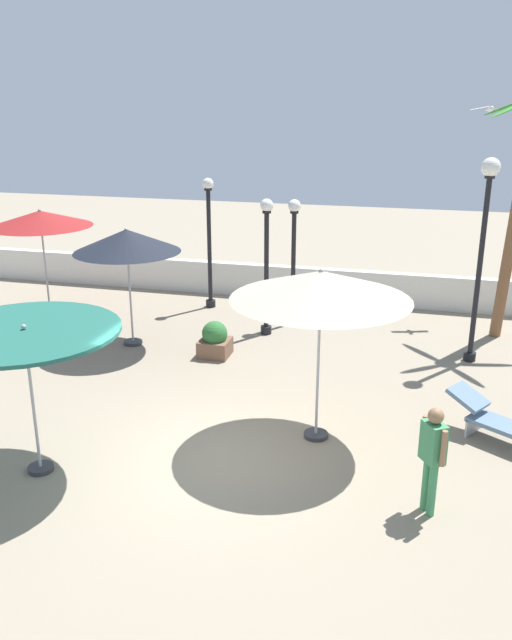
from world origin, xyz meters
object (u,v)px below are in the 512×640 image
at_px(patio_umbrella_0, 25,336).
at_px(lounge_chair_0, 498,421).
at_px(lamp_post_0, 209,237).
at_px(lamp_post_1, 294,254).
at_px(patio_umbrella_1, 321,286).
at_px(seagull_1, 489,109).
at_px(patio_umbrella_4, 40,219).
at_px(patio_umbrella_2, 127,241).
at_px(planter, 215,340).
at_px(lamp_post_2, 266,259).
at_px(lamp_post_3, 483,233).
at_px(guest_2, 433,450).

height_order(patio_umbrella_0, lounge_chair_0, patio_umbrella_0).
bearing_deg(lamp_post_0, lamp_post_1, -18.72).
xyz_separation_m(patio_umbrella_1, lamp_post_1, (-1.67, 6.01, -0.89)).
relative_size(patio_umbrella_1, lamp_post_1, 0.93).
height_order(patio_umbrella_0, seagull_1, seagull_1).
relative_size(patio_umbrella_4, lamp_post_0, 0.81).
xyz_separation_m(patio_umbrella_2, planter, (2.21, -0.23, -2.19)).
bearing_deg(patio_umbrella_0, planter, 77.83).
distance_m(lamp_post_1, seagull_1, 6.28).
distance_m(patio_umbrella_4, lamp_post_1, 6.75).
bearing_deg(lamp_post_2, patio_umbrella_4, -177.74).
xyz_separation_m(patio_umbrella_1, lounge_chair_0, (3.10, 0.65, -2.41)).
bearing_deg(patio_umbrella_0, lamp_post_2, 74.78).
bearing_deg(patio_umbrella_4, lamp_post_0, 27.44).
bearing_deg(patio_umbrella_4, patio_umbrella_0, -59.86).
xyz_separation_m(patio_umbrella_2, patio_umbrella_4, (-3.09, 1.32, 0.16)).
bearing_deg(seagull_1, patio_umbrella_1, -109.57).
bearing_deg(lamp_post_3, guest_2, -97.90).
relative_size(guest_2, planter, 1.98).
height_order(lounge_chair_0, guest_2, guest_2).
height_order(seagull_1, planter, seagull_1).
distance_m(lamp_post_2, lamp_post_3, 5.13).
xyz_separation_m(patio_umbrella_2, lamp_post_1, (3.50, 2.50, -0.66)).
relative_size(lamp_post_0, guest_2, 2.20).
relative_size(lamp_post_2, guest_2, 2.06).
relative_size(lamp_post_0, lamp_post_1, 1.11).
bearing_deg(lamp_post_1, patio_umbrella_1, -74.47).
xyz_separation_m(patio_umbrella_2, lamp_post_2, (3.00, 1.56, -0.61)).
bearing_deg(guest_2, patio_umbrella_0, -175.92).
relative_size(patio_umbrella_0, guest_2, 1.73).
height_order(lounge_chair_0, seagull_1, seagull_1).
height_order(lamp_post_3, guest_2, lamp_post_3).
distance_m(patio_umbrella_4, guest_2, 12.30).
distance_m(patio_umbrella_0, planter, 5.98).
xyz_separation_m(lamp_post_2, lamp_post_3, (5.00, -0.59, 1.01)).
xyz_separation_m(lamp_post_1, planter, (-1.29, -2.74, -1.54)).
bearing_deg(lounge_chair_0, lamp_post_3, 94.03).
height_order(lamp_post_2, planter, lamp_post_2).
bearing_deg(patio_umbrella_1, patio_umbrella_2, 145.84).
bearing_deg(patio_umbrella_2, patio_umbrella_4, 156.90).
relative_size(patio_umbrella_4, seagull_1, 3.12).
bearing_deg(planter, lamp_post_3, 11.76).
distance_m(patio_umbrella_0, guest_2, 6.27).
height_order(patio_umbrella_2, lamp_post_3, lamp_post_3).
relative_size(guest_2, seagull_1, 1.74).
height_order(patio_umbrella_0, patio_umbrella_4, patio_umbrella_4).
xyz_separation_m(patio_umbrella_0, planter, (1.19, 5.52, -1.95)).
distance_m(lamp_post_2, planter, 2.52).
height_order(lamp_post_2, lounge_chair_0, lamp_post_2).
distance_m(lamp_post_0, lamp_post_2, 2.79).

